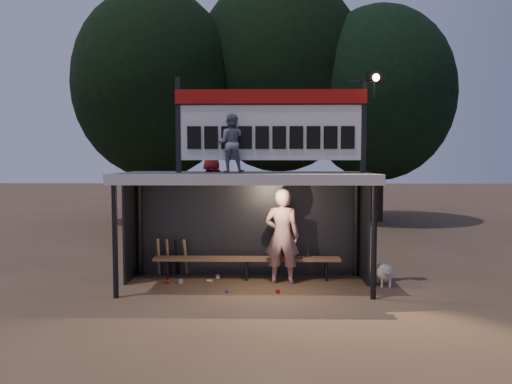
% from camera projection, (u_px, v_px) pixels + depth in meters
% --- Properties ---
extents(ground, '(80.00, 80.00, 0.00)m').
position_uv_depth(ground, '(246.00, 286.00, 10.19)').
color(ground, brown).
rests_on(ground, ground).
extents(player, '(0.78, 0.57, 1.99)m').
position_uv_depth(player, '(282.00, 236.00, 10.36)').
color(player, silver).
rests_on(player, ground).
extents(child_a, '(0.60, 0.48, 1.17)m').
position_uv_depth(child_a, '(231.00, 143.00, 9.95)').
color(child_a, slate).
rests_on(child_a, dugout_shelter).
extents(child_b, '(0.58, 0.52, 0.99)m').
position_uv_depth(child_b, '(212.00, 148.00, 10.48)').
color(child_b, maroon).
rests_on(child_b, dugout_shelter).
extents(dugout_shelter, '(5.10, 2.08, 2.32)m').
position_uv_depth(dugout_shelter, '(246.00, 195.00, 10.30)').
color(dugout_shelter, '#38383A').
rests_on(dugout_shelter, ground).
extents(scoreboard_assembly, '(4.10, 0.27, 1.99)m').
position_uv_depth(scoreboard_assembly, '(274.00, 122.00, 9.94)').
color(scoreboard_assembly, black).
rests_on(scoreboard_assembly, dugout_shelter).
extents(bench, '(4.00, 0.35, 0.48)m').
position_uv_depth(bench, '(247.00, 260.00, 10.71)').
color(bench, '#996D48').
rests_on(bench, ground).
extents(tree_left, '(6.46, 6.46, 9.27)m').
position_uv_depth(tree_left, '(155.00, 85.00, 19.85)').
color(tree_left, black).
rests_on(tree_left, ground).
extents(tree_mid, '(7.22, 7.22, 10.36)m').
position_uv_depth(tree_mid, '(279.00, 74.00, 21.21)').
color(tree_mid, black).
rests_on(tree_mid, ground).
extents(tree_right, '(6.08, 6.08, 8.72)m').
position_uv_depth(tree_right, '(379.00, 94.00, 20.21)').
color(tree_right, black).
rests_on(tree_right, ground).
extents(dog, '(0.36, 0.81, 0.49)m').
position_uv_depth(dog, '(384.00, 272.00, 10.22)').
color(dog, silver).
rests_on(dog, ground).
extents(bats, '(0.69, 0.35, 0.84)m').
position_uv_depth(bats, '(172.00, 257.00, 11.01)').
color(bats, '#A6824D').
rests_on(bats, ground).
extents(litter, '(2.40, 1.27, 0.08)m').
position_uv_depth(litter, '(213.00, 283.00, 10.25)').
color(litter, '#B1231E').
rests_on(litter, ground).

